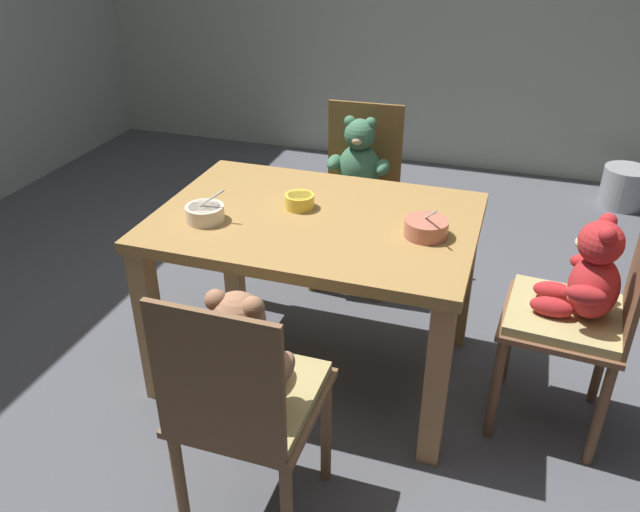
{
  "coord_description": "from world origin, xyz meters",
  "views": [
    {
      "loc": [
        0.68,
        -2.04,
        1.75
      ],
      "look_at": [
        0.0,
        0.05,
        0.51
      ],
      "focal_mm": 35.98,
      "sensor_mm": 36.0,
      "label": 1
    }
  ],
  "objects_px": {
    "porridge_bowl_terracotta_near_right": "(426,227)",
    "metal_pail": "(624,187)",
    "porridge_bowl_cream_near_left": "(205,213)",
    "dining_table": "(316,243)",
    "teddy_chair_far_center": "(358,174)",
    "porridge_bowl_yellow_center": "(300,201)",
    "teddy_chair_near_front": "(244,381)",
    "teddy_chair_near_right": "(584,296)"
  },
  "relations": [
    {
      "from": "porridge_bowl_terracotta_near_right",
      "to": "teddy_chair_far_center",
      "type": "bearing_deg",
      "value": 119.34
    },
    {
      "from": "dining_table",
      "to": "porridge_bowl_terracotta_near_right",
      "type": "bearing_deg",
      "value": -3.99
    },
    {
      "from": "dining_table",
      "to": "porridge_bowl_terracotta_near_right",
      "type": "height_order",
      "value": "porridge_bowl_terracotta_near_right"
    },
    {
      "from": "teddy_chair_near_right",
      "to": "metal_pail",
      "type": "xyz_separation_m",
      "value": [
        0.39,
        2.18,
        -0.44
      ]
    },
    {
      "from": "porridge_bowl_yellow_center",
      "to": "dining_table",
      "type": "bearing_deg",
      "value": -32.03
    },
    {
      "from": "dining_table",
      "to": "teddy_chair_far_center",
      "type": "height_order",
      "value": "teddy_chair_far_center"
    },
    {
      "from": "porridge_bowl_cream_near_left",
      "to": "teddy_chair_near_front",
      "type": "bearing_deg",
      "value": -55.91
    },
    {
      "from": "porridge_bowl_terracotta_near_right",
      "to": "dining_table",
      "type": "bearing_deg",
      "value": 176.01
    },
    {
      "from": "teddy_chair_far_center",
      "to": "porridge_bowl_terracotta_near_right",
      "type": "xyz_separation_m",
      "value": [
        0.46,
        -0.83,
        0.18
      ]
    },
    {
      "from": "porridge_bowl_cream_near_left",
      "to": "dining_table",
      "type": "bearing_deg",
      "value": 23.22
    },
    {
      "from": "dining_table",
      "to": "teddy_chair_near_front",
      "type": "relative_size",
      "value": 1.32
    },
    {
      "from": "porridge_bowl_cream_near_left",
      "to": "porridge_bowl_terracotta_near_right",
      "type": "xyz_separation_m",
      "value": [
        0.79,
        0.13,
        0.0
      ]
    },
    {
      "from": "porridge_bowl_yellow_center",
      "to": "metal_pail",
      "type": "distance_m",
      "value": 2.62
    },
    {
      "from": "porridge_bowl_cream_near_left",
      "to": "porridge_bowl_terracotta_near_right",
      "type": "distance_m",
      "value": 0.8
    },
    {
      "from": "teddy_chair_far_center",
      "to": "teddy_chair_near_front",
      "type": "distance_m",
      "value": 1.59
    },
    {
      "from": "porridge_bowl_yellow_center",
      "to": "teddy_chair_near_front",
      "type": "bearing_deg",
      "value": -80.94
    },
    {
      "from": "teddy_chair_far_center",
      "to": "porridge_bowl_cream_near_left",
      "type": "xyz_separation_m",
      "value": [
        -0.33,
        -0.96,
        0.17
      ]
    },
    {
      "from": "dining_table",
      "to": "porridge_bowl_yellow_center",
      "type": "relative_size",
      "value": 10.52
    },
    {
      "from": "teddy_chair_near_right",
      "to": "porridge_bowl_cream_near_left",
      "type": "xyz_separation_m",
      "value": [
        -1.34,
        -0.13,
        0.17
      ]
    },
    {
      "from": "dining_table",
      "to": "porridge_bowl_cream_near_left",
      "type": "xyz_separation_m",
      "value": [
        -0.37,
        -0.16,
        0.14
      ]
    },
    {
      "from": "metal_pail",
      "to": "dining_table",
      "type": "bearing_deg",
      "value": -122.31
    },
    {
      "from": "teddy_chair_far_center",
      "to": "porridge_bowl_cream_near_left",
      "type": "relative_size",
      "value": 5.8
    },
    {
      "from": "porridge_bowl_cream_near_left",
      "to": "metal_pail",
      "type": "height_order",
      "value": "porridge_bowl_cream_near_left"
    },
    {
      "from": "dining_table",
      "to": "teddy_chair_near_front",
      "type": "distance_m",
      "value": 0.79
    },
    {
      "from": "porridge_bowl_cream_near_left",
      "to": "metal_pail",
      "type": "xyz_separation_m",
      "value": [
        1.73,
        2.31,
        -0.61
      ]
    },
    {
      "from": "teddy_chair_far_center",
      "to": "porridge_bowl_yellow_center",
      "type": "relative_size",
      "value": 7.75
    },
    {
      "from": "teddy_chair_near_right",
      "to": "porridge_bowl_terracotta_near_right",
      "type": "bearing_deg",
      "value": 4.1
    },
    {
      "from": "dining_table",
      "to": "metal_pail",
      "type": "relative_size",
      "value": 4.16
    },
    {
      "from": "dining_table",
      "to": "teddy_chair_near_front",
      "type": "height_order",
      "value": "teddy_chair_near_front"
    },
    {
      "from": "porridge_bowl_yellow_center",
      "to": "teddy_chair_near_right",
      "type": "bearing_deg",
      "value": -4.5
    },
    {
      "from": "dining_table",
      "to": "porridge_bowl_yellow_center",
      "type": "xyz_separation_m",
      "value": [
        -0.08,
        0.05,
        0.14
      ]
    },
    {
      "from": "porridge_bowl_yellow_center",
      "to": "metal_pail",
      "type": "relative_size",
      "value": 0.4
    },
    {
      "from": "teddy_chair_near_right",
      "to": "teddy_chair_far_center",
      "type": "bearing_deg",
      "value": -34.85
    },
    {
      "from": "teddy_chair_near_front",
      "to": "porridge_bowl_yellow_center",
      "type": "relative_size",
      "value": 7.95
    },
    {
      "from": "teddy_chair_far_center",
      "to": "dining_table",
      "type": "bearing_deg",
      "value": 0.94
    },
    {
      "from": "teddy_chair_near_right",
      "to": "porridge_bowl_yellow_center",
      "type": "xyz_separation_m",
      "value": [
        -1.05,
        0.08,
        0.17
      ]
    },
    {
      "from": "teddy_chair_far_center",
      "to": "porridge_bowl_terracotta_near_right",
      "type": "height_order",
      "value": "teddy_chair_far_center"
    },
    {
      "from": "porridge_bowl_terracotta_near_right",
      "to": "metal_pail",
      "type": "relative_size",
      "value": 0.55
    },
    {
      "from": "dining_table",
      "to": "metal_pail",
      "type": "height_order",
      "value": "dining_table"
    },
    {
      "from": "porridge_bowl_terracotta_near_right",
      "to": "metal_pail",
      "type": "distance_m",
      "value": 2.45
    },
    {
      "from": "teddy_chair_far_center",
      "to": "porridge_bowl_cream_near_left",
      "type": "height_order",
      "value": "teddy_chair_far_center"
    },
    {
      "from": "teddy_chair_near_front",
      "to": "porridge_bowl_cream_near_left",
      "type": "distance_m",
      "value": 0.78
    }
  ]
}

